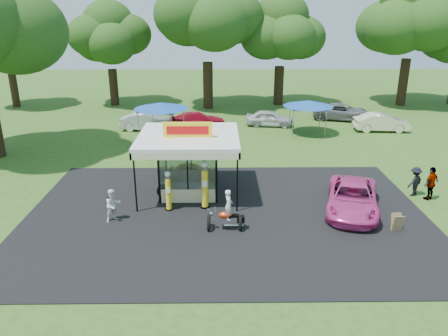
{
  "coord_description": "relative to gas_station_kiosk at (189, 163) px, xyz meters",
  "views": [
    {
      "loc": [
        -0.36,
        -17.8,
        9.68
      ],
      "look_at": [
        -0.09,
        4.0,
        1.81
      ],
      "focal_mm": 35.0,
      "sensor_mm": 36.0,
      "label": 1
    }
  ],
  "objects": [
    {
      "name": "spectator_west",
      "position": [
        -3.49,
        -3.51,
        -0.96
      ],
      "size": [
        1.02,
        1.0,
        1.65
      ],
      "primitive_type": "imported",
      "rotation": [
        0.0,
        0.0,
        0.7
      ],
      "color": "white",
      "rests_on": "ground"
    },
    {
      "name": "bg_car_c",
      "position": [
        6.16,
        15.03,
        -1.08
      ],
      "size": [
        4.33,
        2.24,
        1.41
      ],
      "primitive_type": "imported",
      "rotation": [
        0.0,
        0.0,
        1.43
      ],
      "color": "silver",
      "rests_on": "ground"
    },
    {
      "name": "kiosk_car",
      "position": [
        -0.0,
        2.21,
        -1.3
      ],
      "size": [
        2.82,
        1.13,
        0.96
      ],
      "primitive_type": "imported",
      "rotation": [
        0.0,
        0.0,
        1.57
      ],
      "color": "yellow",
      "rests_on": "ground"
    },
    {
      "name": "bg_car_e",
      "position": [
        15.46,
        13.16,
        -1.03
      ],
      "size": [
        4.65,
        1.83,
        1.51
      ],
      "primitive_type": "imported",
      "rotation": [
        0.0,
        0.0,
        1.52
      ],
      "color": "beige",
      "rests_on": "ground"
    },
    {
      "name": "pink_sedan",
      "position": [
        8.41,
        -2.59,
        -1.04
      ],
      "size": [
        3.85,
        5.8,
        1.48
      ],
      "primitive_type": "imported",
      "rotation": [
        0.0,
        0.0,
        -0.28
      ],
      "color": "#D73A8F",
      "rests_on": "ground"
    },
    {
      "name": "a_frame_sign",
      "position": [
        9.88,
        -4.77,
        -1.35
      ],
      "size": [
        0.49,
        0.45,
        0.86
      ],
      "rotation": [
        0.0,
        0.0,
        0.06
      ],
      "color": "#593819",
      "rests_on": "ground"
    },
    {
      "name": "ground",
      "position": [
        2.0,
        -4.99,
        -1.78
      ],
      "size": [
        120.0,
        120.0,
        0.0
      ],
      "primitive_type": "plane",
      "color": "#2A5119",
      "rests_on": "ground"
    },
    {
      "name": "oak_far_e",
      "position": [
        21.45,
        24.1,
        6.94
      ],
      "size": [
        11.48,
        11.48,
        13.66
      ],
      "color": "black",
      "rests_on": "ground"
    },
    {
      "name": "spectator_east_b",
      "position": [
        13.06,
        -1.14,
        -0.85
      ],
      "size": [
        1.17,
        0.96,
        1.87
      ],
      "primitive_type": "imported",
      "rotation": [
        0.0,
        0.0,
        3.69
      ],
      "color": "gray",
      "rests_on": "ground"
    },
    {
      "name": "spare_tires",
      "position": [
        -1.35,
        -0.77,
        -1.41
      ],
      "size": [
        0.94,
        0.67,
        0.77
      ],
      "rotation": [
        0.0,
        0.0,
        0.21
      ],
      "color": "black",
      "rests_on": "ground"
    },
    {
      "name": "gas_pump_left",
      "position": [
        -0.94,
        -2.37,
        -0.76
      ],
      "size": [
        0.4,
        0.4,
        2.14
      ],
      "color": "black",
      "rests_on": "ground"
    },
    {
      "name": "oak_far_c",
      "position": [
        0.53,
        22.84,
        6.72
      ],
      "size": [
        11.37,
        11.37,
        13.41
      ],
      "color": "black",
      "rests_on": "ground"
    },
    {
      "name": "gas_pump_right",
      "position": [
        0.91,
        -2.11,
        -0.54
      ],
      "size": [
        0.48,
        0.48,
        2.59
      ],
      "color": "black",
      "rests_on": "ground"
    },
    {
      "name": "oak_far_a",
      "position": [
        -19.99,
        23.65,
        4.41
      ],
      "size": [
        8.22,
        8.22,
        9.74
      ],
      "color": "black",
      "rests_on": "ground"
    },
    {
      "name": "oak_far_d",
      "position": [
        8.15,
        24.6,
        5.46
      ],
      "size": [
        9.54,
        9.54,
        11.36
      ],
      "color": "black",
      "rests_on": "ground"
    },
    {
      "name": "bg_car_a",
      "position": [
        -4.44,
        13.7,
        -1.03
      ],
      "size": [
        4.75,
        2.12,
        1.51
      ],
      "primitive_type": "imported",
      "rotation": [
        0.0,
        0.0,
        1.46
      ],
      "color": "silver",
      "rests_on": "ground"
    },
    {
      "name": "oak_far_b",
      "position": [
        -9.68,
        24.52,
        4.98
      ],
      "size": [
        8.88,
        8.88,
        10.6
      ],
      "color": "black",
      "rests_on": "ground"
    },
    {
      "name": "tent_west",
      "position": [
        -2.89,
        10.99,
        0.89
      ],
      "size": [
        4.22,
        4.22,
        2.95
      ],
      "rotation": [
        0.0,
        0.0,
        -0.25
      ],
      "color": "gray",
      "rests_on": "ground"
    },
    {
      "name": "bg_car_b",
      "position": [
        -0.21,
        14.34,
        -1.07
      ],
      "size": [
        5.25,
        3.3,
        1.42
      ],
      "primitive_type": "imported",
      "rotation": [
        0.0,
        0.0,
        1.86
      ],
      "color": "#A60C22",
      "rests_on": "ground"
    },
    {
      "name": "tent_east",
      "position": [
        8.93,
        12.38,
        0.76
      ],
      "size": [
        4.02,
        4.02,
        2.81
      ],
      "rotation": [
        0.0,
        0.0,
        -0.05
      ],
      "color": "gray",
      "rests_on": "ground"
    },
    {
      "name": "spectator_east_a",
      "position": [
        12.45,
        -0.56,
        -0.96
      ],
      "size": [
        1.23,
        1.09,
        1.65
      ],
      "primitive_type": "imported",
      "rotation": [
        0.0,
        0.0,
        3.71
      ],
      "color": "black",
      "rests_on": "ground"
    },
    {
      "name": "motorcycle",
      "position": [
        2.01,
        -4.49,
        -0.97
      ],
      "size": [
        1.75,
        0.83,
        2.08
      ],
      "rotation": [
        0.0,
        0.0,
        0.01
      ],
      "color": "black",
      "rests_on": "ground"
    },
    {
      "name": "asphalt_apron",
      "position": [
        2.0,
        -2.99,
        -1.76
      ],
      "size": [
        20.0,
        14.0,
        0.04
      ],
      "primitive_type": "cube",
      "color": "black",
      "rests_on": "ground"
    },
    {
      "name": "bg_car_d",
      "position": [
        13.23,
        17.33,
        -1.03
      ],
      "size": [
        5.91,
        3.89,
        1.51
      ],
      "primitive_type": "imported",
      "rotation": [
        0.0,
        0.0,
        1.3
      ],
      "color": "slate",
      "rests_on": "ground"
    },
    {
      "name": "gas_station_kiosk",
      "position": [
        0.0,
        0.0,
        0.0
      ],
      "size": [
        5.4,
        5.4,
        4.18
      ],
      "color": "white",
      "rests_on": "ground"
    }
  ]
}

